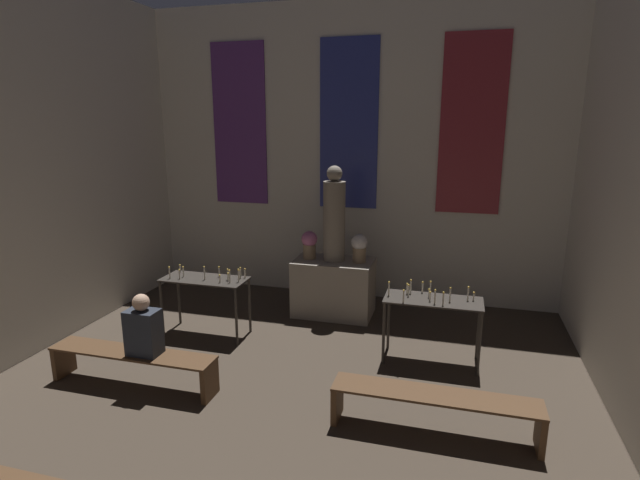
{
  "coord_description": "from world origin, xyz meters",
  "views": [
    {
      "loc": [
        1.75,
        3.62,
        2.96
      ],
      "look_at": [
        0.0,
        9.95,
        1.38
      ],
      "focal_mm": 28.0,
      "sensor_mm": 36.0,
      "label": 1
    }
  ],
  "objects_px": {
    "altar": "(334,287)",
    "pew_back_left": "(133,361)",
    "candle_rack_left": "(205,286)",
    "flower_vase_right": "(359,247)",
    "pew_back_right": "(434,404)",
    "flower_vase_left": "(309,244)",
    "statue": "(334,217)",
    "person_seated": "(143,328)",
    "candle_rack_right": "(432,307)"
  },
  "relations": [
    {
      "from": "candle_rack_right",
      "to": "pew_back_left",
      "type": "height_order",
      "value": "candle_rack_right"
    },
    {
      "from": "altar",
      "to": "candle_rack_right",
      "type": "relative_size",
      "value": 1.01
    },
    {
      "from": "candle_rack_right",
      "to": "pew_back_right",
      "type": "distance_m",
      "value": 1.58
    },
    {
      "from": "altar",
      "to": "flower_vase_left",
      "type": "height_order",
      "value": "flower_vase_left"
    },
    {
      "from": "flower_vase_right",
      "to": "candle_rack_left",
      "type": "height_order",
      "value": "flower_vase_right"
    },
    {
      "from": "person_seated",
      "to": "statue",
      "type": "bearing_deg",
      "value": 61.3
    },
    {
      "from": "flower_vase_right",
      "to": "pew_back_right",
      "type": "xyz_separation_m",
      "value": [
        1.28,
        -2.72,
        -0.8
      ]
    },
    {
      "from": "flower_vase_left",
      "to": "candle_rack_left",
      "type": "xyz_separation_m",
      "value": [
        -1.15,
        -1.2,
        -0.39
      ]
    },
    {
      "from": "flower_vase_right",
      "to": "pew_back_right",
      "type": "distance_m",
      "value": 3.11
    },
    {
      "from": "flower_vase_right",
      "to": "candle_rack_right",
      "type": "xyz_separation_m",
      "value": [
        1.16,
        -1.2,
        -0.39
      ]
    },
    {
      "from": "altar",
      "to": "pew_back_left",
      "type": "distance_m",
      "value": 3.2
    },
    {
      "from": "altar",
      "to": "flower_vase_left",
      "type": "distance_m",
      "value": 0.78
    },
    {
      "from": "statue",
      "to": "flower_vase_right",
      "type": "bearing_deg",
      "value": 0.0
    },
    {
      "from": "candle_rack_right",
      "to": "pew_back_right",
      "type": "relative_size",
      "value": 0.6
    },
    {
      "from": "flower_vase_left",
      "to": "altar",
      "type": "bearing_deg",
      "value": 0.0
    },
    {
      "from": "statue",
      "to": "person_seated",
      "type": "height_order",
      "value": "statue"
    },
    {
      "from": "statue",
      "to": "altar",
      "type": "bearing_deg",
      "value": 90.0
    },
    {
      "from": "altar",
      "to": "flower_vase_right",
      "type": "xyz_separation_m",
      "value": [
        0.39,
        -0.0,
        0.67
      ]
    },
    {
      "from": "person_seated",
      "to": "candle_rack_left",
      "type": "bearing_deg",
      "value": 92.0
    },
    {
      "from": "flower_vase_left",
      "to": "candle_rack_left",
      "type": "bearing_deg",
      "value": -133.82
    },
    {
      "from": "pew_back_right",
      "to": "flower_vase_left",
      "type": "bearing_deg",
      "value": 127.08
    },
    {
      "from": "statue",
      "to": "candle_rack_right",
      "type": "height_order",
      "value": "statue"
    },
    {
      "from": "flower_vase_right",
      "to": "pew_back_right",
      "type": "bearing_deg",
      "value": -64.88
    },
    {
      "from": "flower_vase_right",
      "to": "pew_back_left",
      "type": "xyz_separation_m",
      "value": [
        -2.06,
        -2.72,
        -0.8
      ]
    },
    {
      "from": "candle_rack_left",
      "to": "person_seated",
      "type": "relative_size",
      "value": 1.69
    },
    {
      "from": "pew_back_right",
      "to": "person_seated",
      "type": "distance_m",
      "value": 3.19
    },
    {
      "from": "statue",
      "to": "pew_back_right",
      "type": "relative_size",
      "value": 0.73
    },
    {
      "from": "altar",
      "to": "pew_back_right",
      "type": "distance_m",
      "value": 3.2
    },
    {
      "from": "person_seated",
      "to": "flower_vase_right",
      "type": "bearing_deg",
      "value": 55.36
    },
    {
      "from": "candle_rack_right",
      "to": "pew_back_right",
      "type": "xyz_separation_m",
      "value": [
        0.12,
        -1.52,
        -0.41
      ]
    },
    {
      "from": "flower_vase_right",
      "to": "candle_rack_left",
      "type": "bearing_deg",
      "value": -148.15
    },
    {
      "from": "statue",
      "to": "candle_rack_right",
      "type": "distance_m",
      "value": 2.13
    },
    {
      "from": "altar",
      "to": "person_seated",
      "type": "bearing_deg",
      "value": -118.7
    },
    {
      "from": "altar",
      "to": "statue",
      "type": "relative_size",
      "value": 0.84
    },
    {
      "from": "flower_vase_right",
      "to": "pew_back_left",
      "type": "bearing_deg",
      "value": -127.08
    },
    {
      "from": "altar",
      "to": "person_seated",
      "type": "distance_m",
      "value": 3.12
    },
    {
      "from": "altar",
      "to": "statue",
      "type": "bearing_deg",
      "value": -90.0
    },
    {
      "from": "candle_rack_right",
      "to": "statue",
      "type": "bearing_deg",
      "value": 142.17
    },
    {
      "from": "flower_vase_left",
      "to": "pew_back_left",
      "type": "relative_size",
      "value": 0.22
    },
    {
      "from": "altar",
      "to": "flower_vase_left",
      "type": "xyz_separation_m",
      "value": [
        -0.39,
        -0.0,
        0.67
      ]
    },
    {
      "from": "statue",
      "to": "flower_vase_left",
      "type": "distance_m",
      "value": 0.58
    },
    {
      "from": "statue",
      "to": "pew_back_right",
      "type": "height_order",
      "value": "statue"
    },
    {
      "from": "statue",
      "to": "flower_vase_left",
      "type": "xyz_separation_m",
      "value": [
        -0.39,
        0.0,
        -0.43
      ]
    },
    {
      "from": "candle_rack_left",
      "to": "flower_vase_right",
      "type": "bearing_deg",
      "value": 31.85
    },
    {
      "from": "altar",
      "to": "candle_rack_left",
      "type": "distance_m",
      "value": 1.98
    },
    {
      "from": "altar",
      "to": "person_seated",
      "type": "relative_size",
      "value": 1.72
    },
    {
      "from": "flower_vase_left",
      "to": "pew_back_right",
      "type": "height_order",
      "value": "flower_vase_left"
    },
    {
      "from": "flower_vase_right",
      "to": "candle_rack_left",
      "type": "distance_m",
      "value": 2.31
    },
    {
      "from": "statue",
      "to": "person_seated",
      "type": "xyz_separation_m",
      "value": [
        -1.49,
        -2.72,
        -0.81
      ]
    },
    {
      "from": "altar",
      "to": "candle_rack_right",
      "type": "xyz_separation_m",
      "value": [
        1.55,
        -1.2,
        0.28
      ]
    }
  ]
}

